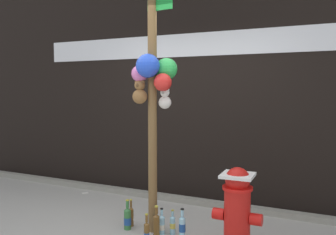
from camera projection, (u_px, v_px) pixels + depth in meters
The scene contains 12 objects.
building_wall at pixel (197, 65), 5.21m from camera, with size 10.00×0.21×3.90m.
curb_strip at pixel (188, 200), 5.04m from camera, with size 8.00×0.12×0.08m, color gray.
memorial_post at pixel (153, 69), 3.87m from camera, with size 0.49×0.42×3.05m.
fire_hydrant at pixel (237, 207), 3.55m from camera, with size 0.49×0.32×0.84m.
bottle_0 at pixel (128, 218), 4.09m from camera, with size 0.08×0.08×0.35m.
bottle_1 at pixel (162, 224), 3.96m from camera, with size 0.07×0.07×0.29m.
bottle_2 at pixel (156, 224), 3.88m from camera, with size 0.07×0.07×0.34m.
bottle_3 at pixel (182, 227), 3.77m from camera, with size 0.07×0.07×0.35m.
bottle_4 at pixel (131, 216), 4.19m from camera, with size 0.06×0.06×0.32m.
bottle_5 at pixel (173, 224), 3.95m from camera, with size 0.06×0.06×0.28m.
bottle_6 at pixel (147, 232), 3.74m from camera, with size 0.06×0.06×0.31m.
litter_0 at pixel (85, 193), 5.53m from camera, with size 0.09×0.08×0.01m, color silver.
Camera 1 is at (1.85, -3.12, 1.60)m, focal length 38.29 mm.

